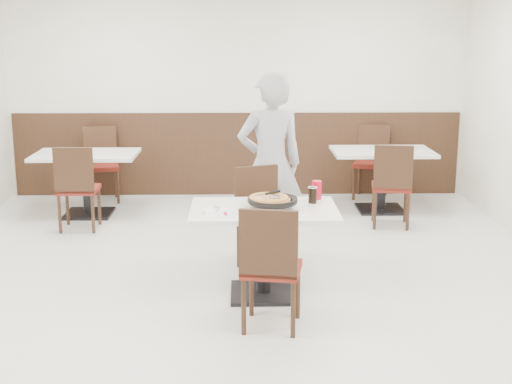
{
  "coord_description": "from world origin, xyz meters",
  "views": [
    {
      "loc": [
        0.04,
        -5.88,
        2.18
      ],
      "look_at": [
        0.16,
        -0.3,
        0.9
      ],
      "focal_mm": 50.0,
      "sensor_mm": 36.0,
      "label": 1
    }
  ],
  "objects_px": {
    "pizza": "(269,200)",
    "side_plate": "(215,211)",
    "bg_chair_right_far": "(371,163)",
    "diner_person": "(270,165)",
    "chair_near": "(272,266)",
    "pizza_pan": "(273,204)",
    "chair_far": "(264,221)",
    "bg_chair_right_near": "(391,185)",
    "bg_table_left": "(87,184)",
    "bg_chair_left_near": "(79,187)",
    "bg_table_right": "(381,180)",
    "cola_glass": "(313,195)",
    "red_cup": "(317,190)",
    "bg_chair_left_far": "(102,165)",
    "main_table": "(264,252)"
  },
  "relations": [
    {
      "from": "side_plate",
      "to": "bg_table_right",
      "type": "height_order",
      "value": "side_plate"
    },
    {
      "from": "chair_near",
      "to": "bg_chair_right_far",
      "type": "relative_size",
      "value": 1.0
    },
    {
      "from": "bg_chair_left_near",
      "to": "bg_table_right",
      "type": "relative_size",
      "value": 0.79
    },
    {
      "from": "pizza",
      "to": "red_cup",
      "type": "relative_size",
      "value": 2.24
    },
    {
      "from": "pizza",
      "to": "main_table",
      "type": "bearing_deg",
      "value": -153.63
    },
    {
      "from": "cola_glass",
      "to": "diner_person",
      "type": "xyz_separation_m",
      "value": [
        -0.32,
        0.98,
        0.08
      ]
    },
    {
      "from": "cola_glass",
      "to": "bg_chair_left_near",
      "type": "height_order",
      "value": "bg_chair_left_near"
    },
    {
      "from": "chair_near",
      "to": "pizza",
      "type": "height_order",
      "value": "chair_near"
    },
    {
      "from": "side_plate",
      "to": "bg_table_left",
      "type": "height_order",
      "value": "side_plate"
    },
    {
      "from": "chair_far",
      "to": "red_cup",
      "type": "xyz_separation_m",
      "value": [
        0.44,
        -0.3,
        0.35
      ]
    },
    {
      "from": "bg_table_left",
      "to": "bg_chair_left_near",
      "type": "relative_size",
      "value": 1.26
    },
    {
      "from": "diner_person",
      "to": "bg_table_right",
      "type": "bearing_deg",
      "value": -144.7
    },
    {
      "from": "chair_near",
      "to": "pizza",
      "type": "relative_size",
      "value": 2.65
    },
    {
      "from": "pizza_pan",
      "to": "side_plate",
      "type": "xyz_separation_m",
      "value": [
        -0.47,
        -0.09,
        -0.03
      ]
    },
    {
      "from": "pizza",
      "to": "cola_glass",
      "type": "bearing_deg",
      "value": 21.12
    },
    {
      "from": "diner_person",
      "to": "bg_chair_right_near",
      "type": "bearing_deg",
      "value": -159.51
    },
    {
      "from": "pizza_pan",
      "to": "diner_person",
      "type": "distance_m",
      "value": 1.17
    },
    {
      "from": "pizza",
      "to": "side_plate",
      "type": "height_order",
      "value": "pizza"
    },
    {
      "from": "chair_near",
      "to": "pizza_pan",
      "type": "distance_m",
      "value": 0.71
    },
    {
      "from": "side_plate",
      "to": "bg_chair_left_near",
      "type": "height_order",
      "value": "bg_chair_left_near"
    },
    {
      "from": "side_plate",
      "to": "red_cup",
      "type": "height_order",
      "value": "red_cup"
    },
    {
      "from": "bg_table_right",
      "to": "pizza",
      "type": "bearing_deg",
      "value": -118.0
    },
    {
      "from": "pizza",
      "to": "bg_chair_left_far",
      "type": "bearing_deg",
      "value": 121.02
    },
    {
      "from": "bg_chair_right_near",
      "to": "chair_near",
      "type": "bearing_deg",
      "value": -109.62
    },
    {
      "from": "pizza_pan",
      "to": "side_plate",
      "type": "height_order",
      "value": "pizza_pan"
    },
    {
      "from": "chair_near",
      "to": "chair_far",
      "type": "bearing_deg",
      "value": 100.63
    },
    {
      "from": "main_table",
      "to": "bg_chair_left_far",
      "type": "height_order",
      "value": "bg_chair_left_far"
    },
    {
      "from": "bg_chair_right_far",
      "to": "diner_person",
      "type": "bearing_deg",
      "value": 78.32
    },
    {
      "from": "bg_chair_left_near",
      "to": "bg_chair_left_far",
      "type": "relative_size",
      "value": 1.0
    },
    {
      "from": "pizza_pan",
      "to": "red_cup",
      "type": "relative_size",
      "value": 2.12
    },
    {
      "from": "red_cup",
      "to": "cola_glass",
      "type": "bearing_deg",
      "value": -109.25
    },
    {
      "from": "red_cup",
      "to": "bg_chair_right_near",
      "type": "relative_size",
      "value": 0.17
    },
    {
      "from": "pizza_pan",
      "to": "bg_table_left",
      "type": "xyz_separation_m",
      "value": [
        -2.08,
        2.69,
        -0.42
      ]
    },
    {
      "from": "pizza",
      "to": "red_cup",
      "type": "distance_m",
      "value": 0.51
    },
    {
      "from": "pizza",
      "to": "pizza_pan",
      "type": "bearing_deg",
      "value": -51.96
    },
    {
      "from": "bg_chair_left_near",
      "to": "bg_table_right",
      "type": "height_order",
      "value": "bg_chair_left_near"
    },
    {
      "from": "bg_chair_left_far",
      "to": "bg_table_right",
      "type": "height_order",
      "value": "bg_chair_left_far"
    },
    {
      "from": "chair_far",
      "to": "bg_table_left",
      "type": "distance_m",
      "value": 2.9
    },
    {
      "from": "red_cup",
      "to": "bg_table_left",
      "type": "xyz_separation_m",
      "value": [
        -2.48,
        2.37,
        -0.45
      ]
    },
    {
      "from": "chair_far",
      "to": "pizza",
      "type": "height_order",
      "value": "chair_far"
    },
    {
      "from": "bg_chair_left_near",
      "to": "bg_table_right",
      "type": "bearing_deg",
      "value": 12.07
    },
    {
      "from": "chair_far",
      "to": "bg_chair_right_near",
      "type": "bearing_deg",
      "value": -154.91
    },
    {
      "from": "bg_chair_left_near",
      "to": "cola_glass",
      "type": "bearing_deg",
      "value": -38.46
    },
    {
      "from": "chair_far",
      "to": "bg_chair_left_far",
      "type": "distance_m",
      "value": 3.39
    },
    {
      "from": "bg_chair_left_near",
      "to": "chair_far",
      "type": "bearing_deg",
      "value": -36.05
    },
    {
      "from": "chair_far",
      "to": "pizza_pan",
      "type": "bearing_deg",
      "value": 74.1
    },
    {
      "from": "red_cup",
      "to": "bg_table_left",
      "type": "height_order",
      "value": "red_cup"
    },
    {
      "from": "main_table",
      "to": "pizza",
      "type": "distance_m",
      "value": 0.44
    },
    {
      "from": "bg_chair_left_far",
      "to": "bg_chair_right_near",
      "type": "xyz_separation_m",
      "value": [
        3.47,
        -1.24,
        0.0
      ]
    },
    {
      "from": "pizza_pan",
      "to": "bg_table_left",
      "type": "distance_m",
      "value": 3.43
    }
  ]
}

